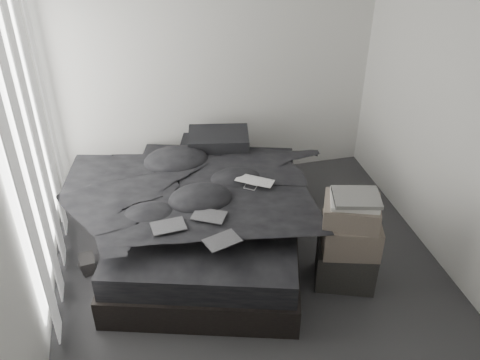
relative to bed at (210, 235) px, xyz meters
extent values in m
cube|color=#323235|center=(0.31, -0.79, -0.15)|extent=(3.60, 4.20, 0.01)
cube|color=white|center=(0.31, -0.79, 2.45)|extent=(3.60, 4.20, 0.01)
cube|color=silver|center=(0.31, 1.31, 1.15)|extent=(3.60, 0.01, 2.60)
cube|color=silver|center=(-1.49, -0.79, 1.15)|extent=(0.01, 4.20, 2.60)
cube|color=silver|center=(2.11, -0.79, 1.15)|extent=(0.01, 4.20, 2.60)
cube|color=white|center=(-1.47, 0.11, 1.20)|extent=(0.02, 2.00, 2.30)
cube|color=white|center=(-1.42, 0.11, 1.13)|extent=(0.06, 2.12, 2.48)
cube|color=black|center=(0.00, 0.00, 0.00)|extent=(2.25, 2.62, 0.30)
cube|color=black|center=(0.00, 0.00, 0.27)|extent=(2.17, 2.54, 0.24)
imported|color=black|center=(-0.02, -0.05, 0.52)|extent=(2.12, 2.30, 0.26)
cube|color=black|center=(0.19, 0.85, 0.47)|extent=(0.77, 0.63, 0.15)
cube|color=black|center=(0.26, 0.81, 0.61)|extent=(0.70, 0.54, 0.14)
imported|color=silver|center=(0.41, -0.06, 0.66)|extent=(0.43, 0.39, 0.03)
cube|color=black|center=(-0.43, -0.50, 0.66)|extent=(0.30, 0.21, 0.01)
cube|color=black|center=(-0.07, -0.43, 0.66)|extent=(0.34, 0.30, 0.01)
cube|color=black|center=(-0.03, -0.78, 0.67)|extent=(0.33, 0.26, 0.01)
cylinder|color=black|center=(-0.64, 0.62, 0.18)|extent=(0.46, 0.46, 0.66)
cube|color=white|center=(-0.63, 0.61, 0.51)|extent=(0.28, 0.23, 0.01)
cube|color=black|center=(-1.19, -0.05, -0.08)|extent=(0.18, 0.23, 0.14)
cube|color=black|center=(1.12, -0.73, 0.04)|extent=(0.63, 0.56, 0.39)
cube|color=#675C51|center=(1.13, -0.75, 0.38)|extent=(0.58, 0.51, 0.30)
cube|color=#675C51|center=(1.11, -0.73, 0.63)|extent=(0.58, 0.53, 0.20)
cube|color=silver|center=(1.12, -0.73, 0.75)|extent=(0.48, 0.44, 0.04)
cube|color=silver|center=(1.13, -0.75, 0.79)|extent=(0.45, 0.39, 0.04)
camera|label=1|loc=(-0.64, -4.05, 3.36)|focal=40.00mm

